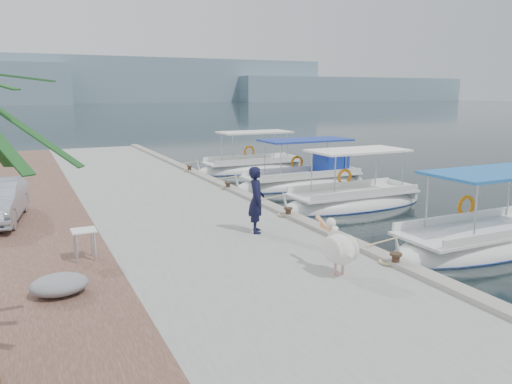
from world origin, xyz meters
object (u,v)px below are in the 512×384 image
(fishing_caique_d, at_px, (304,182))
(pelican, at_px, (339,248))
(fishing_caique_c, at_px, (353,203))
(fisherman, at_px, (256,200))
(fishing_caique_b, at_px, (486,244))
(fishing_caique_e, at_px, (252,169))

(fishing_caique_d, distance_m, pelican, 12.95)
(fishing_caique_c, height_order, fisherman, fisherman)
(fishing_caique_d, relative_size, fisherman, 3.73)
(fishing_caique_b, distance_m, fishing_caique_e, 15.68)
(fishing_caique_c, xyz_separation_m, fishing_caique_e, (0.18, 9.69, -0.00))
(fishing_caique_b, height_order, pelican, fishing_caique_b)
(fishing_caique_c, bearing_deg, pelican, -128.34)
(fishing_caique_c, relative_size, pelican, 4.15)
(fishing_caique_c, relative_size, fishing_caique_d, 0.90)
(fishing_caique_c, xyz_separation_m, pelican, (-5.52, -6.98, 0.98))
(fishing_caique_e, xyz_separation_m, pelican, (-5.70, -16.67, 0.98))
(fishing_caique_b, bearing_deg, fishing_caique_e, 90.27)
(fishing_caique_b, distance_m, pelican, 5.94)
(fishing_caique_b, xyz_separation_m, fishing_caique_c, (-0.26, 5.99, 0.00))
(fishing_caique_d, distance_m, fishing_caique_e, 5.22)
(fishing_caique_c, distance_m, pelican, 8.96)
(fishing_caique_c, height_order, fishing_caique_d, same)
(fishing_caique_c, xyz_separation_m, fishing_caique_d, (0.46, 4.47, 0.07))
(fisherman, bearing_deg, fishing_caique_b, -95.00)
(fishing_caique_b, height_order, fishing_caique_e, same)
(fishing_caique_d, relative_size, pelican, 4.61)
(fishing_caique_d, bearing_deg, pelican, -117.58)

